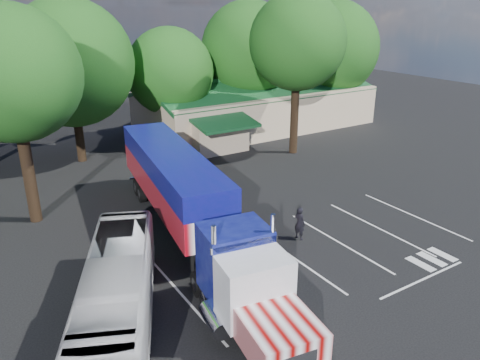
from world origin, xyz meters
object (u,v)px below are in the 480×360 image
bicycle (199,168)px  tour_bus (118,292)px  semi_truck (187,198)px  silver_sedan (199,141)px  woman (300,223)px

bicycle → tour_bus: 18.28m
bicycle → tour_bus: tour_bus is taller
semi_truck → silver_sedan: semi_truck is taller
semi_truck → woman: bearing=-19.6°
bicycle → tour_bus: (-11.22, -14.40, 1.00)m
bicycle → silver_sedan: bearing=30.9°
semi_truck → tour_bus: bearing=-130.1°
silver_sedan → semi_truck: bearing=160.3°
semi_truck → bicycle: bearing=68.3°
tour_bus → bicycle: bearing=76.0°
semi_truck → tour_bus: size_ratio=2.07×
semi_truck → silver_sedan: size_ratio=4.91×
tour_bus → silver_sedan: tour_bus is taller
semi_truck → silver_sedan: (8.85, 15.55, -1.90)m
tour_bus → woman: bearing=33.7°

